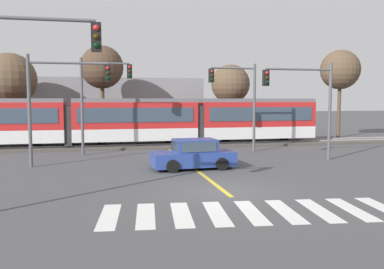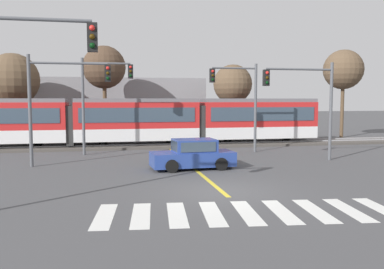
{
  "view_description": "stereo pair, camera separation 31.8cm",
  "coord_description": "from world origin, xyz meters",
  "px_view_note": "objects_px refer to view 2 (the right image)",
  "views": [
    {
      "loc": [
        -4.44,
        -14.83,
        3.52
      ],
      "look_at": [
        0.25,
        7.02,
        1.6
      ],
      "focal_mm": 38.0,
      "sensor_mm": 36.0,
      "label": 1
    },
    {
      "loc": [
        -4.13,
        -14.89,
        3.52
      ],
      "look_at": [
        0.25,
        7.02,
        1.6
      ],
      "focal_mm": 38.0,
      "sensor_mm": 36.0,
      "label": 2
    }
  ],
  "objects_px": {
    "bare_tree_west": "(104,68)",
    "sedan_crossing": "(193,155)",
    "light_rail_tram": "(137,119)",
    "traffic_light_far_right": "(240,94)",
    "bare_tree_far_east": "(343,70)",
    "traffic_light_mid_right": "(307,95)",
    "bare_tree_east": "(233,84)",
    "bare_tree_far_west": "(13,80)",
    "traffic_light_mid_left": "(59,92)",
    "traffic_light_near_left": "(17,76)",
    "traffic_light_far_left": "(100,91)"
  },
  "relations": [
    {
      "from": "traffic_light_far_right",
      "to": "bare_tree_far_east",
      "type": "bearing_deg",
      "value": 33.31
    },
    {
      "from": "traffic_light_mid_left",
      "to": "bare_tree_far_east",
      "type": "relative_size",
      "value": 0.72
    },
    {
      "from": "traffic_light_far_left",
      "to": "traffic_light_far_right",
      "type": "bearing_deg",
      "value": -4.4
    },
    {
      "from": "sedan_crossing",
      "to": "bare_tree_far_west",
      "type": "xyz_separation_m",
      "value": [
        -11.68,
        14.55,
        4.4
      ]
    },
    {
      "from": "traffic_light_mid_right",
      "to": "bare_tree_east",
      "type": "xyz_separation_m",
      "value": [
        -0.54,
        12.77,
        1.07
      ]
    },
    {
      "from": "traffic_light_near_left",
      "to": "bare_tree_far_east",
      "type": "height_order",
      "value": "bare_tree_far_east"
    },
    {
      "from": "traffic_light_mid_right",
      "to": "traffic_light_far_right",
      "type": "xyz_separation_m",
      "value": [
        -2.57,
        4.39,
        0.14
      ]
    },
    {
      "from": "light_rail_tram",
      "to": "traffic_light_mid_left",
      "type": "relative_size",
      "value": 4.78
    },
    {
      "from": "bare_tree_west",
      "to": "bare_tree_far_east",
      "type": "xyz_separation_m",
      "value": [
        21.49,
        -0.24,
        0.11
      ]
    },
    {
      "from": "sedan_crossing",
      "to": "traffic_light_near_left",
      "type": "bearing_deg",
      "value": -135.7
    },
    {
      "from": "bare_tree_far_west",
      "to": "traffic_light_far_right",
      "type": "bearing_deg",
      "value": -28.56
    },
    {
      "from": "traffic_light_mid_right",
      "to": "bare_tree_far_west",
      "type": "distance_m",
      "value": 22.84
    },
    {
      "from": "traffic_light_mid_right",
      "to": "traffic_light_far_right",
      "type": "relative_size",
      "value": 0.96
    },
    {
      "from": "traffic_light_mid_right",
      "to": "sedan_crossing",
      "type": "bearing_deg",
      "value": -168.55
    },
    {
      "from": "bare_tree_far_west",
      "to": "bare_tree_west",
      "type": "xyz_separation_m",
      "value": [
        7.14,
        -0.25,
        1.04
      ]
    },
    {
      "from": "traffic_light_mid_left",
      "to": "traffic_light_near_left",
      "type": "bearing_deg",
      "value": -91.08
    },
    {
      "from": "bare_tree_far_east",
      "to": "traffic_light_far_right",
      "type": "bearing_deg",
      "value": -146.69
    },
    {
      "from": "traffic_light_far_left",
      "to": "bare_tree_west",
      "type": "height_order",
      "value": "bare_tree_west"
    },
    {
      "from": "traffic_light_near_left",
      "to": "bare_tree_far_east",
      "type": "distance_m",
      "value": 31.69
    },
    {
      "from": "bare_tree_far_east",
      "to": "bare_tree_far_west",
      "type": "bearing_deg",
      "value": 179.02
    },
    {
      "from": "bare_tree_west",
      "to": "bare_tree_far_east",
      "type": "bearing_deg",
      "value": -0.65
    },
    {
      "from": "light_rail_tram",
      "to": "bare_tree_west",
      "type": "height_order",
      "value": "bare_tree_west"
    },
    {
      "from": "sedan_crossing",
      "to": "traffic_light_mid_left",
      "type": "relative_size",
      "value": 0.74
    },
    {
      "from": "bare_tree_east",
      "to": "bare_tree_far_east",
      "type": "relative_size",
      "value": 0.81
    },
    {
      "from": "light_rail_tram",
      "to": "traffic_light_mid_right",
      "type": "height_order",
      "value": "traffic_light_mid_right"
    },
    {
      "from": "light_rail_tram",
      "to": "traffic_light_mid_left",
      "type": "xyz_separation_m",
      "value": [
        -4.56,
        -8.13,
        1.86
      ]
    },
    {
      "from": "light_rail_tram",
      "to": "bare_tree_far_west",
      "type": "relative_size",
      "value": 3.89
    },
    {
      "from": "sedan_crossing",
      "to": "bare_tree_west",
      "type": "distance_m",
      "value": 15.96
    },
    {
      "from": "traffic_light_far_left",
      "to": "bare_tree_far_west",
      "type": "xyz_separation_m",
      "value": [
        -6.96,
        8.04,
        1.03
      ]
    },
    {
      "from": "traffic_light_mid_right",
      "to": "bare_tree_far_east",
      "type": "bearing_deg",
      "value": 51.69
    },
    {
      "from": "traffic_light_mid_right",
      "to": "bare_tree_west",
      "type": "distance_m",
      "value": 17.43
    },
    {
      "from": "traffic_light_mid_left",
      "to": "bare_tree_far_west",
      "type": "distance_m",
      "value": 13.31
    },
    {
      "from": "bare_tree_west",
      "to": "sedan_crossing",
      "type": "bearing_deg",
      "value": -72.38
    },
    {
      "from": "traffic_light_near_left",
      "to": "bare_tree_far_west",
      "type": "xyz_separation_m",
      "value": [
        -4.8,
        21.27,
        0.86
      ]
    },
    {
      "from": "traffic_light_near_left",
      "to": "bare_tree_east",
      "type": "distance_m",
      "value": 24.79
    },
    {
      "from": "light_rail_tram",
      "to": "bare_tree_west",
      "type": "xyz_separation_m",
      "value": [
        -2.39,
        3.91,
        4.09
      ]
    },
    {
      "from": "sedan_crossing",
      "to": "traffic_light_mid_right",
      "type": "xyz_separation_m",
      "value": [
        6.96,
        1.41,
        3.09
      ]
    },
    {
      "from": "traffic_light_far_left",
      "to": "sedan_crossing",
      "type": "bearing_deg",
      "value": -54.0
    },
    {
      "from": "light_rail_tram",
      "to": "bare_tree_far_west",
      "type": "xyz_separation_m",
      "value": [
        -9.53,
        4.16,
        3.05
      ]
    },
    {
      "from": "sedan_crossing",
      "to": "traffic_light_mid_left",
      "type": "xyz_separation_m",
      "value": [
        -6.72,
        2.26,
        3.21
      ]
    },
    {
      "from": "traffic_light_far_left",
      "to": "traffic_light_mid_left",
      "type": "height_order",
      "value": "traffic_light_far_left"
    },
    {
      "from": "traffic_light_near_left",
      "to": "bare_tree_far_east",
      "type": "relative_size",
      "value": 0.8
    },
    {
      "from": "traffic_light_mid_right",
      "to": "bare_tree_far_east",
      "type": "height_order",
      "value": "bare_tree_far_east"
    },
    {
      "from": "light_rail_tram",
      "to": "bare_tree_far_west",
      "type": "distance_m",
      "value": 10.83
    },
    {
      "from": "traffic_light_far_left",
      "to": "bare_tree_west",
      "type": "bearing_deg",
      "value": 88.66
    },
    {
      "from": "traffic_light_mid_right",
      "to": "traffic_light_near_left",
      "type": "bearing_deg",
      "value": -149.58
    },
    {
      "from": "traffic_light_far_right",
      "to": "bare_tree_far_east",
      "type": "height_order",
      "value": "bare_tree_far_east"
    },
    {
      "from": "bare_tree_west",
      "to": "bare_tree_east",
      "type": "xyz_separation_m",
      "value": [
        10.96,
        -0.12,
        -1.28
      ]
    },
    {
      "from": "light_rail_tram",
      "to": "traffic_light_near_left",
      "type": "xyz_separation_m",
      "value": [
        -4.73,
        -17.11,
        2.19
      ]
    },
    {
      "from": "traffic_light_far_left",
      "to": "traffic_light_far_right",
      "type": "xyz_separation_m",
      "value": [
        9.11,
        -0.7,
        -0.15
      ]
    }
  ]
}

